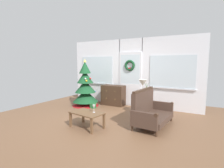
{
  "coord_description": "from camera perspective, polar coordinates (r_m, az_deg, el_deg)",
  "views": [
    {
      "loc": [
        2.68,
        -4.11,
        1.65
      ],
      "look_at": [
        0.05,
        0.55,
        1.0
      ],
      "focal_mm": 28.14,
      "sensor_mm": 36.0,
      "label": 1
    }
  ],
  "objects": [
    {
      "name": "ground_plane",
      "position": [
        5.18,
        -3.55,
        -11.67
      ],
      "size": [
        6.76,
        6.76,
        0.0
      ],
      "primitive_type": "plane",
      "color": "brown"
    },
    {
      "name": "back_wall_with_door",
      "position": [
        6.76,
        6.04,
        3.77
      ],
      "size": [
        5.2,
        0.19,
        2.55
      ],
      "color": "white",
      "rests_on": "ground"
    },
    {
      "name": "christmas_tree",
      "position": [
        6.81,
        -8.67,
        -1.52
      ],
      "size": [
        1.02,
        1.02,
        1.79
      ],
      "color": "#4C331E",
      "rests_on": "ground"
    },
    {
      "name": "dresser_cabinet",
      "position": [
        6.87,
        0.41,
        -3.66
      ],
      "size": [
        0.91,
        0.46,
        0.78
      ],
      "color": "#3D281C",
      "rests_on": "ground"
    },
    {
      "name": "settee_sofa",
      "position": [
        4.8,
        12.17,
        -8.63
      ],
      "size": [
        0.8,
        1.43,
        0.96
      ],
      "color": "#3D281C",
      "rests_on": "ground"
    },
    {
      "name": "side_table",
      "position": [
        5.74,
        10.3,
        -4.97
      ],
      "size": [
        0.5,
        0.48,
        0.67
      ],
      "color": "brown",
      "rests_on": "ground"
    },
    {
      "name": "table_lamp",
      "position": [
        5.71,
        9.97,
        -0.14
      ],
      "size": [
        0.28,
        0.28,
        0.44
      ],
      "color": "silver",
      "rests_on": "side_table"
    },
    {
      "name": "flower_vase",
      "position": [
        5.59,
        11.14,
        -2.05
      ],
      "size": [
        0.11,
        0.1,
        0.35
      ],
      "color": "beige",
      "rests_on": "side_table"
    },
    {
      "name": "coffee_table",
      "position": [
        4.57,
        -8.16,
        -9.77
      ],
      "size": [
        0.91,
        0.64,
        0.4
      ],
      "color": "brown",
      "rests_on": "ground"
    },
    {
      "name": "wine_glass",
      "position": [
        4.48,
        -5.91,
        -7.4
      ],
      "size": [
        0.08,
        0.08,
        0.2
      ],
      "color": "silver",
      "rests_on": "coffee_table"
    },
    {
      "name": "gift_box",
      "position": [
        6.5,
        -6.2,
        -7.03
      ],
      "size": [
        0.18,
        0.16,
        0.18
      ],
      "primitive_type": "cube",
      "color": "#266633",
      "rests_on": "ground"
    }
  ]
}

